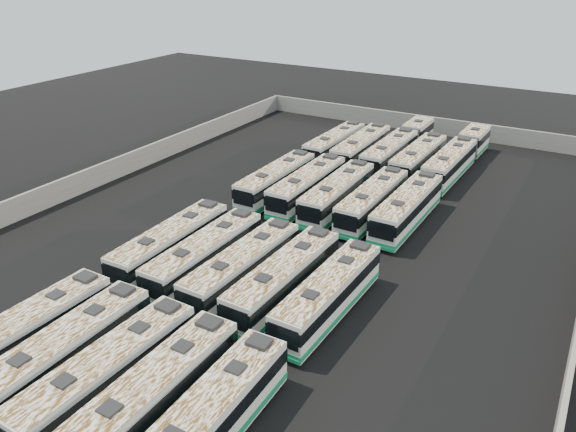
% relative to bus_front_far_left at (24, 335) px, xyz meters
% --- Properties ---
extents(ground, '(140.00, 140.00, 0.00)m').
position_rel_bus_front_far_left_xyz_m(ground, '(5.31, 19.77, -1.63)').
color(ground, black).
rests_on(ground, ground).
extents(perimeter_wall, '(45.20, 73.20, 2.20)m').
position_rel_bus_front_far_left_xyz_m(perimeter_wall, '(5.31, 19.77, -0.53)').
color(perimeter_wall, slate).
rests_on(perimeter_wall, ground).
extents(bus_front_far_left, '(2.56, 11.35, 3.19)m').
position_rel_bus_front_far_left_xyz_m(bus_front_far_left, '(0.00, 0.00, 0.00)').
color(bus_front_far_left, silver).
rests_on(bus_front_far_left, ground).
extents(bus_front_left, '(2.65, 11.50, 3.23)m').
position_rel_bus_front_far_left_xyz_m(bus_front_left, '(3.36, -0.01, 0.02)').
color(bus_front_left, silver).
rests_on(bus_front_left, ground).
extents(bus_front_center, '(2.69, 11.47, 3.21)m').
position_rel_bus_front_far_left_xyz_m(bus_front_center, '(6.65, 0.08, 0.01)').
color(bus_front_center, silver).
rests_on(bus_front_center, ground).
extents(bus_front_right, '(2.50, 11.60, 3.27)m').
position_rel_bus_front_far_left_xyz_m(bus_front_right, '(9.87, -0.09, 0.04)').
color(bus_front_right, silver).
rests_on(bus_front_right, ground).
extents(bus_front_far_right, '(2.63, 11.34, 3.18)m').
position_rel_bus_front_far_left_xyz_m(bus_front_far_right, '(13.20, 0.09, -0.00)').
color(bus_front_far_right, silver).
rests_on(bus_front_far_right, ground).
extents(bus_midfront_far_left, '(2.64, 11.54, 3.24)m').
position_rel_bus_front_far_left_xyz_m(bus_midfront_far_left, '(-0.03, 12.77, 0.03)').
color(bus_midfront_far_left, silver).
rests_on(bus_midfront_far_left, ground).
extents(bus_midfront_left, '(2.47, 11.49, 3.23)m').
position_rel_bus_front_far_left_xyz_m(bus_midfront_left, '(3.24, 12.72, 0.02)').
color(bus_midfront_left, silver).
rests_on(bus_midfront_left, ground).
extents(bus_midfront_center, '(2.66, 11.47, 3.22)m').
position_rel_bus_front_far_left_xyz_m(bus_midfront_center, '(6.61, 12.65, 0.01)').
color(bus_midfront_center, silver).
rests_on(bus_midfront_center, ground).
extents(bus_midfront_right, '(2.65, 11.57, 3.25)m').
position_rel_bus_front_far_left_xyz_m(bus_midfront_right, '(9.89, 12.79, 0.03)').
color(bus_midfront_right, silver).
rests_on(bus_midfront_right, ground).
extents(bus_midfront_far_right, '(2.61, 11.28, 3.16)m').
position_rel_bus_front_far_left_xyz_m(bus_midfront_far_right, '(13.30, 12.66, -0.01)').
color(bus_midfront_far_right, silver).
rests_on(bus_midfront_far_right, ground).
extents(bus_midback_far_left, '(2.42, 11.38, 3.20)m').
position_rel_bus_front_far_left_xyz_m(bus_midback_far_left, '(0.09, 27.87, 0.01)').
color(bus_midback_far_left, silver).
rests_on(bus_midback_far_left, ground).
extents(bus_midback_left, '(2.54, 11.62, 3.27)m').
position_rel_bus_front_far_left_xyz_m(bus_midback_left, '(3.38, 28.11, 0.04)').
color(bus_midback_left, silver).
rests_on(bus_midback_left, ground).
extents(bus_midback_center, '(2.66, 11.64, 3.27)m').
position_rel_bus_front_far_left_xyz_m(bus_midback_center, '(6.64, 27.86, 0.04)').
color(bus_midback_center, silver).
rests_on(bus_midback_center, ground).
extents(bus_midback_right, '(2.46, 11.38, 3.20)m').
position_rel_bus_front_far_left_xyz_m(bus_midback_right, '(10.00, 27.98, 0.01)').
color(bus_midback_right, silver).
rests_on(bus_midback_right, ground).
extents(bus_midback_far_right, '(2.62, 11.68, 3.28)m').
position_rel_bus_front_far_left_xyz_m(bus_midback_far_right, '(13.18, 28.05, 0.05)').
color(bus_midback_far_right, silver).
rests_on(bus_midback_far_right, ground).
extents(bus_back_far_left, '(2.63, 11.30, 3.17)m').
position_rel_bus_front_far_left_xyz_m(bus_back_far_left, '(0.07, 40.84, -0.01)').
color(bus_back_far_left, silver).
rests_on(bus_back_far_left, ground).
extents(bus_back_left, '(2.61, 11.72, 3.29)m').
position_rel_bus_front_far_left_xyz_m(bus_back_left, '(3.31, 40.92, 0.05)').
color(bus_back_left, silver).
rests_on(bus_back_left, ground).
extents(bus_back_center, '(2.49, 17.82, 3.23)m').
position_rel_bus_front_far_left_xyz_m(bus_back_center, '(6.66, 43.98, 0.02)').
color(bus_back_center, silver).
rests_on(bus_back_center, ground).
extents(bus_back_right, '(2.66, 11.56, 3.24)m').
position_rel_bus_front_far_left_xyz_m(bus_back_right, '(9.96, 40.72, 0.03)').
color(bus_back_right, silver).
rests_on(bus_back_right, ground).
extents(bus_back_far_right, '(2.87, 17.94, 3.24)m').
position_rel_bus_front_far_left_xyz_m(bus_back_far_right, '(13.34, 43.94, 0.03)').
color(bus_back_far_right, silver).
rests_on(bus_back_far_right, ground).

